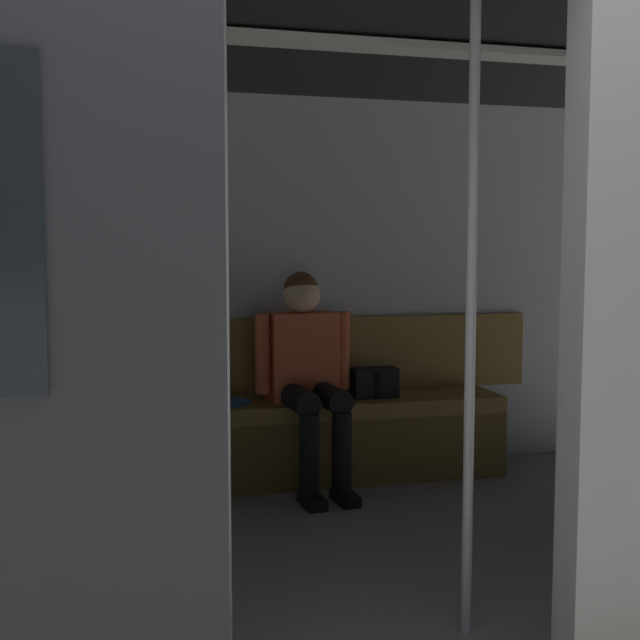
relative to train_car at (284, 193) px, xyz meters
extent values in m
cube|color=black|center=(-0.06, -0.09, 0.72)|extent=(6.40, 2.86, 0.12)
cube|color=gray|center=(-0.06, -0.09, -1.55)|extent=(6.08, 2.70, 0.01)
cube|color=silver|center=(-0.06, -1.43, -0.44)|extent=(6.08, 0.10, 2.21)
cube|color=olive|center=(-0.06, -1.37, -0.85)|extent=(3.52, 0.06, 0.45)
cube|color=white|center=(-0.06, -0.09, 0.63)|extent=(4.48, 0.16, 0.03)
cube|color=olive|center=(-0.06, -1.15, -1.12)|extent=(2.90, 0.44, 0.09)
cube|color=brown|center=(-0.06, -0.95, -1.36)|extent=(2.90, 0.04, 0.38)
cube|color=#CC5933|center=(-0.33, -1.13, -0.83)|extent=(0.40, 0.25, 0.50)
sphere|color=beige|center=(-0.33, -1.13, -0.48)|extent=(0.21, 0.21, 0.21)
sphere|color=brown|center=(-0.33, -1.14, -0.45)|extent=(0.19, 0.19, 0.19)
cylinder|color=#CC5933|center=(-0.57, -1.13, -0.80)|extent=(0.08, 0.08, 0.44)
cylinder|color=#CC5933|center=(-0.10, -1.08, -0.80)|extent=(0.08, 0.08, 0.44)
cylinder|color=black|center=(-0.44, -0.94, -1.03)|extent=(0.17, 0.41, 0.14)
cylinder|color=black|center=(-0.26, -0.93, -1.03)|extent=(0.17, 0.41, 0.14)
cylinder|color=black|center=(-0.46, -0.74, -1.29)|extent=(0.10, 0.10, 0.43)
cylinder|color=black|center=(-0.28, -0.73, -1.29)|extent=(0.10, 0.10, 0.43)
cube|color=black|center=(-0.46, -0.69, -1.52)|extent=(0.12, 0.23, 0.06)
cube|color=black|center=(-0.28, -0.68, -1.52)|extent=(0.12, 0.23, 0.06)
cube|color=black|center=(-0.76, -1.13, -0.99)|extent=(0.26, 0.14, 0.17)
cube|color=black|center=(-0.76, -1.05, -1.00)|extent=(0.02, 0.01, 0.14)
cube|color=#26598C|center=(0.09, -1.14, -1.06)|extent=(0.25, 0.27, 0.03)
cylinder|color=silver|center=(0.35, 0.81, -0.45)|extent=(0.04, 0.04, 2.19)
cylinder|color=silver|center=(-0.48, 0.77, -0.45)|extent=(0.04, 0.04, 2.19)
camera|label=1|loc=(0.66, 3.22, -0.23)|focal=44.85mm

